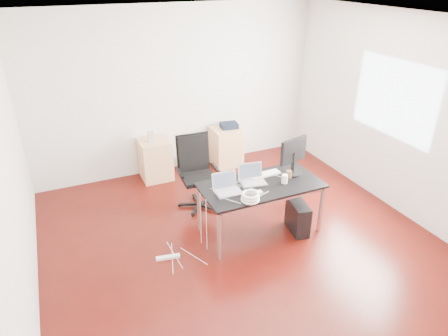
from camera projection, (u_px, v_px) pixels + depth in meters
name	position (u px, v px, depth m)	size (l,w,h in m)	color
room_shell	(246.00, 145.00, 4.72)	(5.00, 5.00, 5.00)	#3A0A06
desk	(261.00, 188.00, 5.27)	(1.60, 0.80, 0.73)	black
office_chair	(196.00, 169.00, 5.92)	(0.51, 0.53, 1.08)	black
filing_cabinet_left	(155.00, 159.00, 6.80)	(0.50, 0.50, 0.70)	tan
filing_cabinet_right	(226.00, 147.00, 7.28)	(0.50, 0.50, 0.70)	tan
pc_tower	(298.00, 217.00, 5.47)	(0.20, 0.45, 0.44)	black
wastebasket	(189.00, 164.00, 7.10)	(0.24, 0.24, 0.28)	black
power_strip	(168.00, 257.00, 5.02)	(0.30, 0.06, 0.04)	white
laptop_left	(227.00, 187.00, 5.06)	(0.33, 0.26, 0.23)	silver
laptop_right	(252.00, 178.00, 5.28)	(0.37, 0.30, 0.23)	silver
monitor	(293.00, 154.00, 5.40)	(0.45, 0.26, 0.51)	black
keyboard	(265.00, 174.00, 5.47)	(0.44, 0.14, 0.02)	white
cup_white	(285.00, 179.00, 5.25)	(0.08, 0.08, 0.12)	white
cup_brown	(289.00, 174.00, 5.39)	(0.08, 0.08, 0.10)	brown
cable_coil	(250.00, 197.00, 4.85)	(0.24, 0.24, 0.11)	white
power_adapter	(259.00, 192.00, 5.03)	(0.07, 0.07, 0.03)	white
speaker	(151.00, 137.00, 6.55)	(0.09, 0.08, 0.18)	#9E9E9E
navy_garment	(229.00, 125.00, 7.14)	(0.30, 0.24, 0.09)	black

